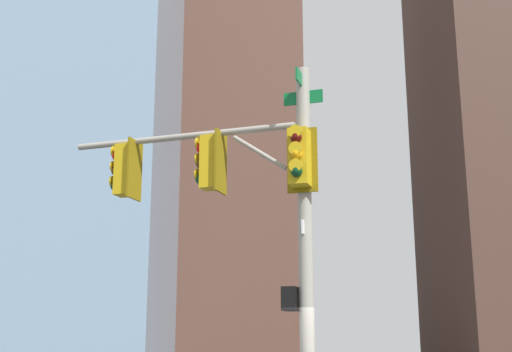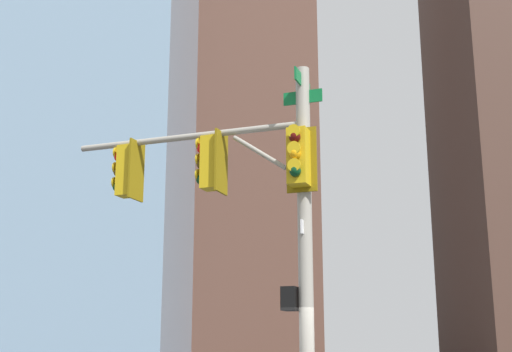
{
  "view_description": "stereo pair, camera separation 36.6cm",
  "coord_description": "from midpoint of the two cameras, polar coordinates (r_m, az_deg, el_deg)",
  "views": [
    {
      "loc": [
        -0.62,
        -11.96,
        1.81
      ],
      "look_at": [
        -0.94,
        0.24,
        4.85
      ],
      "focal_mm": 49.07,
      "sensor_mm": 36.0,
      "label": 1
    },
    {
      "loc": [
        -0.25,
        -11.94,
        1.81
      ],
      "look_at": [
        -0.94,
        0.24,
        4.85
      ],
      "focal_mm": 49.07,
      "sensor_mm": 36.0,
      "label": 2
    }
  ],
  "objects": [
    {
      "name": "signal_pole_assembly",
      "position": [
        12.46,
        -1.43,
        -1.99
      ],
      "size": [
        4.78,
        2.03,
        6.79
      ],
      "rotation": [
        0.0,
        0.0,
        2.85
      ],
      "color": "#9E998C",
      "rests_on": "ground_plane"
    },
    {
      "name": "building_brick_nearside",
      "position": [
        58.79,
        -6.06,
        4.15
      ],
      "size": [
        19.4,
        15.23,
        40.06
      ],
      "primitive_type": "cube",
      "color": "brown",
      "rests_on": "ground_plane"
    }
  ]
}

